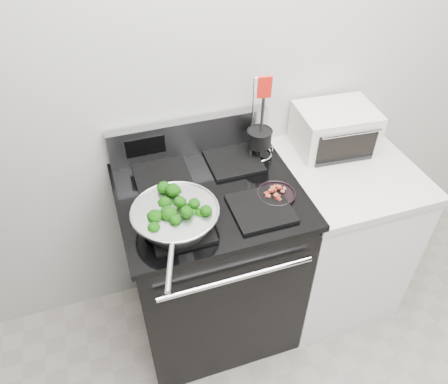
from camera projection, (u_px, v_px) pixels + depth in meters
name	position (u px, v px, depth m)	size (l,w,h in m)	color
back_wall	(250.00, 62.00, 1.92)	(4.00, 0.02, 2.70)	#B3B0AA
gas_range	(211.00, 261.00, 2.18)	(0.79, 0.69, 1.13)	black
counter	(332.00, 234.00, 2.36)	(0.62, 0.68, 0.92)	white
skillet	(175.00, 216.00, 1.69)	(0.35, 0.54, 0.07)	silver
broccoli_pile	(175.00, 212.00, 1.68)	(0.27, 0.27, 0.09)	black
bacon_plate	(276.00, 192.00, 1.85)	(0.17, 0.17, 0.04)	black
utensil_holder	(259.00, 142.00, 2.03)	(0.13, 0.13, 0.41)	silver
toaster_oven	(335.00, 129.00, 2.11)	(0.38, 0.31, 0.21)	beige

